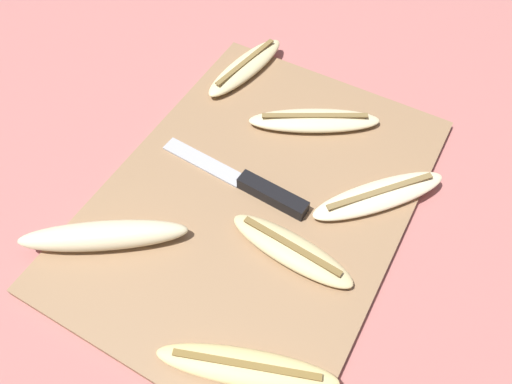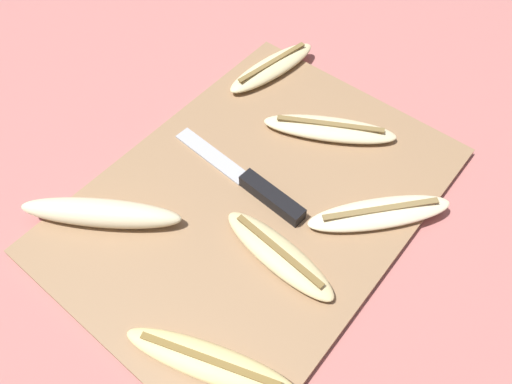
# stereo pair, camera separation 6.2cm
# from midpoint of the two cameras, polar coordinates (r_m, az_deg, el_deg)

# --- Properties ---
(ground_plane) EXTENTS (4.00, 4.00, 0.00)m
(ground_plane) POSITION_cam_midpoint_polar(r_m,az_deg,el_deg) (0.64, -2.78, -1.34)
(ground_plane) COLOR #B76B66
(cutting_board) EXTENTS (0.50, 0.36, 0.01)m
(cutting_board) POSITION_cam_midpoint_polar(r_m,az_deg,el_deg) (0.63, -2.80, -1.03)
(cutting_board) COLOR #997551
(cutting_board) RESTS_ON ground_plane
(knife) EXTENTS (0.03, 0.22, 0.02)m
(knife) POSITION_cam_midpoint_polar(r_m,az_deg,el_deg) (0.63, -2.51, 0.23)
(knife) COLOR black
(knife) RESTS_ON cutting_board
(banana_cream_curved) EXTENTS (0.13, 0.18, 0.02)m
(banana_cream_curved) POSITION_cam_midpoint_polar(r_m,az_deg,el_deg) (0.70, 4.15, 7.99)
(banana_cream_curved) COLOR beige
(banana_cream_curved) RESTS_ON cutting_board
(banana_golden_short) EXTENTS (0.10, 0.19, 0.02)m
(banana_golden_short) POSITION_cam_midpoint_polar(r_m,az_deg,el_deg) (0.53, -4.66, -19.63)
(banana_golden_short) COLOR #EDD689
(banana_golden_short) RESTS_ON cutting_board
(banana_pale_long) EXTENTS (0.14, 0.18, 0.03)m
(banana_pale_long) POSITION_cam_midpoint_polar(r_m,az_deg,el_deg) (0.62, -19.84, -4.93)
(banana_pale_long) COLOR beige
(banana_pale_long) RESTS_ON cutting_board
(banana_soft_right) EXTENTS (0.17, 0.07, 0.02)m
(banana_soft_right) POSITION_cam_midpoint_polar(r_m,az_deg,el_deg) (0.78, -3.55, 13.95)
(banana_soft_right) COLOR beige
(banana_soft_right) RESTS_ON cutting_board
(banana_mellow_near) EXTENTS (0.06, 0.16, 0.02)m
(banana_mellow_near) POSITION_cam_midpoint_polar(r_m,az_deg,el_deg) (0.58, 0.97, -6.87)
(banana_mellow_near) COLOR beige
(banana_mellow_near) RESTS_ON cutting_board
(banana_bright_far) EXTENTS (0.16, 0.15, 0.02)m
(banana_bright_far) POSITION_cam_midpoint_polar(r_m,az_deg,el_deg) (0.63, 11.18, -0.60)
(banana_bright_far) COLOR beige
(banana_bright_far) RESTS_ON cutting_board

